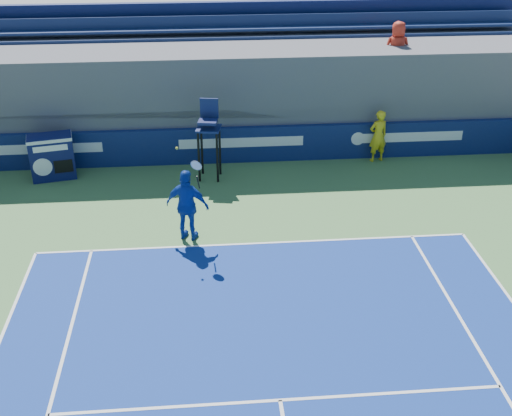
{
  "coord_description": "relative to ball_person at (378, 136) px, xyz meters",
  "views": [
    {
      "loc": [
        -1.17,
        -2.11,
        8.52
      ],
      "look_at": [
        0.0,
        11.5,
        1.25
      ],
      "focal_mm": 45.0,
      "sensor_mm": 36.0,
      "label": 1
    }
  ],
  "objects": [
    {
      "name": "match_clock",
      "position": [
        -10.25,
        -0.42,
        -0.13
      ],
      "size": [
        1.44,
        0.97,
        1.4
      ],
      "color": "#0E1449",
      "rests_on": "ground"
    },
    {
      "name": "umpire_chair",
      "position": [
        -5.44,
        -0.81,
        0.65
      ],
      "size": [
        0.81,
        0.81,
        2.48
      ],
      "color": "black",
      "rests_on": "ground"
    },
    {
      "name": "stadium_seating",
      "position": [
        -4.41,
        2.36,
        0.96
      ],
      "size": [
        21.0,
        4.05,
        4.4
      ],
      "color": "#56565B",
      "rests_on": "ground"
    },
    {
      "name": "back_hoarding",
      "position": [
        -4.4,
        0.3,
        -0.27
      ],
      "size": [
        20.4,
        0.21,
        1.2
      ],
      "color": "#0D1B4D",
      "rests_on": "ground"
    },
    {
      "name": "tennis_player",
      "position": [
        -6.07,
        -4.48,
        0.1
      ],
      "size": [
        1.21,
        0.81,
        2.57
      ],
      "color": "#143BA3",
      "rests_on": "apron"
    },
    {
      "name": "ball_person",
      "position": [
        0.0,
        0.0,
        0.0
      ],
      "size": [
        0.71,
        0.56,
        1.73
      ],
      "primitive_type": "imported",
      "rotation": [
        0.0,
        0.0,
        3.4
      ],
      "color": "yellow",
      "rests_on": "apron"
    }
  ]
}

